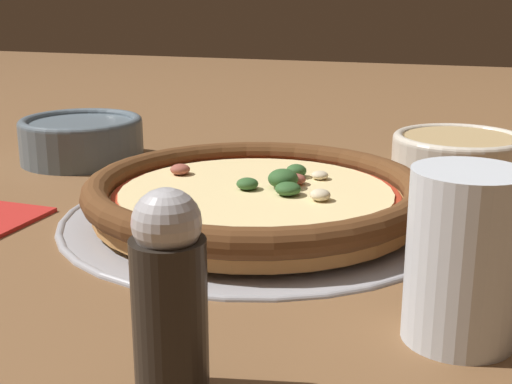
{
  "coord_description": "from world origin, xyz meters",
  "views": [
    {
      "loc": [
        -0.63,
        -0.2,
        0.22
      ],
      "look_at": [
        0.0,
        0.0,
        0.03
      ],
      "focal_mm": 50.0,
      "sensor_mm": 36.0,
      "label": 1
    }
  ],
  "objects_px": {
    "pizza_tray": "(256,217)",
    "bowl_far": "(82,138)",
    "pepper_shaker": "(169,297)",
    "pizza": "(256,194)",
    "bowl_near": "(458,153)",
    "drinking_cup": "(463,257)"
  },
  "relations": [
    {
      "from": "pizza_tray",
      "to": "bowl_far",
      "type": "relative_size",
      "value": 2.42
    },
    {
      "from": "pepper_shaker",
      "to": "pizza",
      "type": "bearing_deg",
      "value": 9.42
    },
    {
      "from": "pizza",
      "to": "bowl_near",
      "type": "bearing_deg",
      "value": -37.68
    },
    {
      "from": "pizza",
      "to": "bowl_near",
      "type": "distance_m",
      "value": 0.29
    },
    {
      "from": "pizza_tray",
      "to": "drinking_cup",
      "type": "relative_size",
      "value": 3.38
    },
    {
      "from": "pizza",
      "to": "drinking_cup",
      "type": "height_order",
      "value": "drinking_cup"
    },
    {
      "from": "pizza",
      "to": "bowl_far",
      "type": "relative_size",
      "value": 2.11
    },
    {
      "from": "pizza_tray",
      "to": "bowl_far",
      "type": "height_order",
      "value": "bowl_far"
    },
    {
      "from": "bowl_near",
      "to": "drinking_cup",
      "type": "relative_size",
      "value": 1.38
    },
    {
      "from": "pizza_tray",
      "to": "pepper_shaker",
      "type": "distance_m",
      "value": 0.32
    },
    {
      "from": "pizza",
      "to": "bowl_far",
      "type": "xyz_separation_m",
      "value": [
        0.16,
        0.29,
        0.0
      ]
    },
    {
      "from": "bowl_far",
      "to": "pepper_shaker",
      "type": "height_order",
      "value": "pepper_shaker"
    },
    {
      "from": "pizza_tray",
      "to": "pizza",
      "type": "distance_m",
      "value": 0.02
    },
    {
      "from": "pizza",
      "to": "drinking_cup",
      "type": "xyz_separation_m",
      "value": [
        -0.19,
        -0.2,
        0.03
      ]
    },
    {
      "from": "pizza",
      "to": "pizza_tray",
      "type": "bearing_deg",
      "value": 139.89
    },
    {
      "from": "pizza",
      "to": "pepper_shaker",
      "type": "bearing_deg",
      "value": -170.58
    },
    {
      "from": "bowl_far",
      "to": "pepper_shaker",
      "type": "relative_size",
      "value": 1.31
    },
    {
      "from": "bowl_far",
      "to": "pizza",
      "type": "bearing_deg",
      "value": -119.25
    },
    {
      "from": "pizza",
      "to": "bowl_far",
      "type": "height_order",
      "value": "bowl_far"
    },
    {
      "from": "bowl_near",
      "to": "bowl_far",
      "type": "relative_size",
      "value": 0.99
    },
    {
      "from": "bowl_near",
      "to": "bowl_far",
      "type": "xyz_separation_m",
      "value": [
        -0.07,
        0.47,
        0.0
      ]
    },
    {
      "from": "bowl_near",
      "to": "pizza",
      "type": "bearing_deg",
      "value": 142.32
    }
  ]
}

